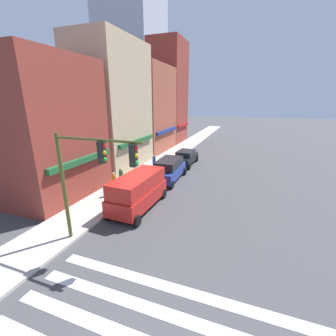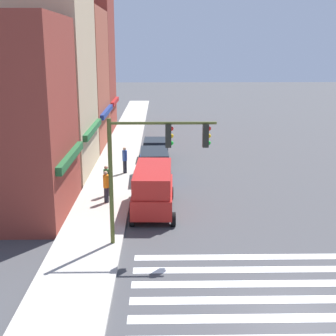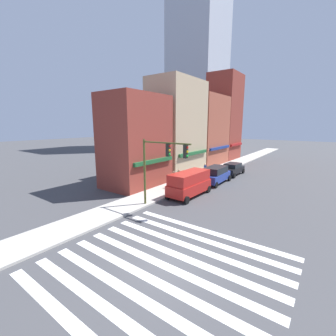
{
  "view_description": "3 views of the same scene",
  "coord_description": "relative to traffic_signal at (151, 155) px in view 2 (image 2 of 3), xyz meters",
  "views": [
    {
      "loc": [
        -2.14,
        -1.95,
        7.02
      ],
      "look_at": [
        15.79,
        4.7,
        1.2
      ],
      "focal_mm": 24.0,
      "sensor_mm": 36.0,
      "label": 1
    },
    {
      "loc": [
        -13.17,
        4.33,
        8.44
      ],
      "look_at": [
        5.69,
        4.0,
        3.5
      ],
      "focal_mm": 50.0,
      "sensor_mm": 36.0,
      "label": 2
    },
    {
      "loc": [
        -7.8,
        -5.89,
        6.76
      ],
      "look_at": [
        5.69,
        4.0,
        3.5
      ],
      "focal_mm": 24.0,
      "sensor_mm": 36.0,
      "label": 3
    }
  ],
  "objects": [
    {
      "name": "pedestrian_blue_shirt",
      "position": [
        11.55,
        1.98,
        -2.99
      ],
      "size": [
        0.32,
        0.32,
        1.77
      ],
      "rotation": [
        0.0,
        0.0,
        1.93
      ],
      "color": "#23232D",
      "rests_on": "sidewalk_left"
    },
    {
      "name": "sedan_black",
      "position": [
        15.79,
        -0.01,
        -3.22
      ],
      "size": [
        4.43,
        2.02,
        1.59
      ],
      "rotation": [
        0.0,
        0.0,
        -0.02
      ],
      "color": "black",
      "rests_on": "ground_plane"
    },
    {
      "name": "storefront_row",
      "position": [
        17.59,
        6.78,
        2.3
      ],
      "size": [
        31.05,
        5.3,
        15.99
      ],
      "color": "maroon",
      "rests_on": "ground_plane"
    },
    {
      "name": "traffic_signal",
      "position": [
        0.0,
        0.0,
        0.0
      ],
      "size": [
        0.32,
        4.48,
        5.59
      ],
      "color": "#474C1E",
      "rests_on": "ground_plane"
    },
    {
      "name": "crosswalk_stripes",
      "position": [
        -5.69,
        -4.71,
        -4.06
      ],
      "size": [
        9.45,
        10.8,
        0.01
      ],
      "color": "silver",
      "rests_on": "ground_plane"
    },
    {
      "name": "ground_plane",
      "position": [
        -5.69,
        -4.71,
        -4.06
      ],
      "size": [
        200.0,
        200.0,
        0.0
      ],
      "primitive_type": "plane",
      "color": "#424244"
    },
    {
      "name": "van_red",
      "position": [
        4.41,
        -0.01,
        -2.78
      ],
      "size": [
        5.06,
        2.22,
        2.34
      ],
      "rotation": [
        0.0,
        0.0,
        -0.03
      ],
      "color": "#B21E19",
      "rests_on": "ground_plane"
    },
    {
      "name": "pedestrian_orange_vest",
      "position": [
        5.44,
        2.55,
        -2.99
      ],
      "size": [
        0.32,
        0.32,
        1.77
      ],
      "rotation": [
        0.0,
        0.0,
        0.48
      ],
      "color": "#23232D",
      "rests_on": "sidewalk_left"
    },
    {
      "name": "pedestrian_green_top",
      "position": [
        6.62,
        2.66,
        -2.99
      ],
      "size": [
        0.32,
        0.32,
        1.77
      ],
      "rotation": [
        0.0,
        0.0,
        3.3
      ],
      "color": "#23232D",
      "rests_on": "sidewalk_left"
    },
    {
      "name": "suv_blue",
      "position": [
        10.34,
        -0.01,
        -3.03
      ],
      "size": [
        4.75,
        2.12,
        1.94
      ],
      "rotation": [
        0.0,
        0.0,
        0.03
      ],
      "color": "navy",
      "rests_on": "ground_plane"
    },
    {
      "name": "sidewalk_left",
      "position": [
        -5.69,
        2.79,
        -3.99
      ],
      "size": [
        120.0,
        3.0,
        0.15
      ],
      "color": "#B2ADA3",
      "rests_on": "ground_plane"
    }
  ]
}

